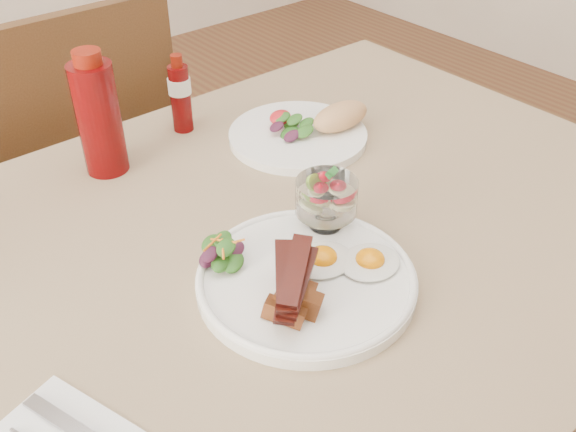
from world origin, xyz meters
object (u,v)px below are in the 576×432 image
ketchup_bottle (99,117)px  hot_sauce_bottle (180,95)px  main_plate (306,280)px  fruit_cup (326,197)px  second_plate (308,130)px  table (255,294)px  chair_far (75,181)px

ketchup_bottle → hot_sauce_bottle: bearing=11.7°
main_plate → fruit_cup: 0.12m
ketchup_bottle → second_plate: bearing=-22.8°
table → second_plate: 0.33m
second_plate → hot_sauce_bottle: hot_sauce_bottle is taller
main_plate → fruit_cup: (0.09, 0.06, 0.06)m
hot_sauce_bottle → fruit_cup: bearing=-91.9°
fruit_cup → hot_sauce_bottle: hot_sauce_bottle is taller
table → hot_sauce_bottle: 0.39m
table → fruit_cup: 0.18m
chair_far → hot_sauce_bottle: chair_far is taller
fruit_cup → ketchup_bottle: (-0.15, 0.35, 0.03)m
main_plate → second_plate: 0.38m
table → second_plate: bearing=34.6°
main_plate → chair_far: bearing=90.4°
table → main_plate: (0.01, -0.11, 0.10)m
second_plate → hot_sauce_bottle: bearing=131.8°
table → ketchup_bottle: 0.36m
ketchup_bottle → hot_sauce_bottle: (0.17, 0.03, -0.03)m
main_plate → fruit_cup: fruit_cup is taller
chair_far → ketchup_bottle: (-0.06, -0.35, 0.32)m
fruit_cup → second_plate: bearing=53.7°
ketchup_bottle → table: bearing=-79.5°
main_plate → hot_sauce_bottle: size_ratio=2.01×
fruit_cup → hot_sauce_bottle: 0.39m
fruit_cup → ketchup_bottle: size_ratio=0.43×
main_plate → ketchup_bottle: ketchup_bottle is taller
table → fruit_cup: fruit_cup is taller
chair_far → fruit_cup: (0.10, -0.71, 0.29)m
table → hot_sauce_bottle: size_ratio=9.53×
chair_far → hot_sauce_bottle: (0.11, -0.32, 0.29)m
table → main_plate: size_ratio=4.75×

